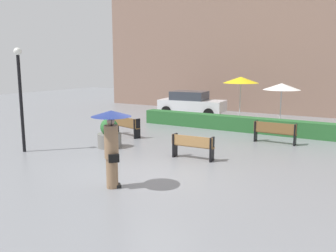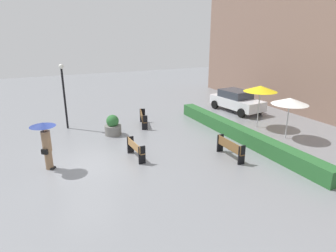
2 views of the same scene
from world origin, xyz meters
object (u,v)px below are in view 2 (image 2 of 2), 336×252
Objects in this scene: parked_car at (236,100)px; patio_umbrella_yellow at (260,89)px; bench_mid_center at (135,148)px; patio_umbrella_white at (290,101)px; bench_far_left at (143,118)px; bench_back_row at (230,147)px; pedestrian_with_umbrella at (45,138)px; lamp_post at (64,90)px; planter_pot at (113,126)px.

patio_umbrella_yellow is at bearing -17.84° from parked_car.
bench_mid_center is 8.76m from patio_umbrella_yellow.
patio_umbrella_yellow is 0.60× the size of parked_car.
patio_umbrella_white reaches higher than parked_car.
bench_back_row is at bearing 17.19° from bench_far_left.
pedestrian_with_umbrella is at bearing -97.41° from bench_mid_center.
pedestrian_with_umbrella reaches higher than bench_far_left.
bench_far_left is at bearing -162.81° from bench_back_row.
bench_mid_center is at bearing -24.43° from bench_far_left.
patio_umbrella_yellow is (-1.29, 8.45, 1.92)m from bench_mid_center.
lamp_post reaches higher than patio_umbrella_white.
parked_car is at bearing 162.16° from patio_umbrella_yellow.
planter_pot is at bearing 130.86° from pedestrian_with_umbrella.
planter_pot is (-3.70, -0.09, -0.00)m from bench_mid_center.
parked_car is at bearing 108.50° from pedestrian_with_umbrella.
bench_mid_center is 3.94m from pedestrian_with_umbrella.
patio_umbrella_yellow is at bearing 93.72° from pedestrian_with_umbrella.
patio_umbrella_white is (5.53, 6.46, 1.59)m from bench_far_left.
pedestrian_with_umbrella reaches higher than planter_pot.
pedestrian_with_umbrella is 5.83m from lamp_post.
lamp_post reaches higher than bench_mid_center.
planter_pot is at bearing -178.62° from bench_mid_center.
bench_far_left is 0.41× the size of parked_car.
lamp_post is at bearing -122.82° from patio_umbrella_white.
patio_umbrella_white is at bearing 49.42° from bench_far_left.
bench_mid_center is at bearing -62.63° from parked_car.
patio_umbrella_white is at bearing -10.59° from parked_car.
patio_umbrella_yellow is at bearing 66.20° from lamp_post.
bench_back_row is 1.50× the size of planter_pot.
parked_car is (-4.50, 13.44, -0.61)m from pedestrian_with_umbrella.
lamp_post reaches higher than bench_back_row.
bench_mid_center is (-1.83, -4.06, -0.02)m from bench_back_row.
lamp_post reaches higher than patio_umbrella_yellow.
parked_car is (-6.82, 5.59, 0.29)m from bench_back_row.
pedestrian_with_umbrella is 4.99m from planter_pot.
pedestrian_with_umbrella is at bearing -96.73° from patio_umbrella_white.
pedestrian_with_umbrella is at bearing -14.76° from lamp_post.
pedestrian_with_umbrella is 0.82× the size of patio_umbrella_yellow.
lamp_post is at bearing 165.24° from pedestrian_with_umbrella.
bench_far_left is at bearing -130.58° from patio_umbrella_white.
patio_umbrella_yellow is 2.27m from patio_umbrella_white.
bench_mid_center is 0.73× the size of pedestrian_with_umbrella.
parked_car reaches higher than bench_mid_center.
lamp_post is 1.50× the size of patio_umbrella_yellow.
planter_pot is at bearing -118.40° from patio_umbrella_white.
parked_car is at bearing 117.37° from bench_mid_center.
lamp_post is at bearing -136.27° from planter_pot.
lamp_post is (-6.05, -2.33, 1.89)m from bench_mid_center.
bench_far_left is 1.50× the size of planter_pot.
planter_pot is (0.87, -2.17, -0.02)m from bench_far_left.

